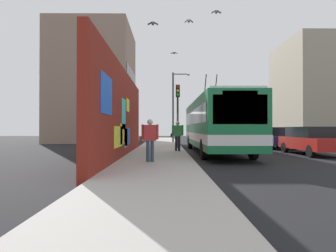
{
  "coord_description": "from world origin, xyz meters",
  "views": [
    {
      "loc": [
        -18.31,
        1.2,
        1.47
      ],
      "look_at": [
        1.6,
        1.02,
        1.66
      ],
      "focal_mm": 30.23,
      "sensor_mm": 36.0,
      "label": 1
    }
  ],
  "objects_px": {
    "parked_car_silver": "(250,135)",
    "pedestrian_near_wall": "(150,137)",
    "city_bus": "(215,123)",
    "pedestrian_at_curb": "(178,133)",
    "parked_car_red": "(311,140)",
    "parked_car_navy": "(275,137)",
    "parked_car_dark_gray": "(236,134)",
    "traffic_light": "(178,105)",
    "street_lamp": "(175,102)"
  },
  "relations": [
    {
      "from": "traffic_light",
      "to": "parked_car_silver",
      "type": "bearing_deg",
      "value": -43.85
    },
    {
      "from": "city_bus",
      "to": "pedestrian_at_curb",
      "type": "distance_m",
      "value": 2.38
    },
    {
      "from": "parked_car_red",
      "to": "traffic_light",
      "type": "bearing_deg",
      "value": 63.57
    },
    {
      "from": "parked_car_red",
      "to": "pedestrian_near_wall",
      "type": "xyz_separation_m",
      "value": [
        -4.62,
        8.82,
        0.32
      ]
    },
    {
      "from": "parked_car_red",
      "to": "pedestrian_near_wall",
      "type": "distance_m",
      "value": 9.97
    },
    {
      "from": "parked_car_navy",
      "to": "traffic_light",
      "type": "bearing_deg",
      "value": 102.25
    },
    {
      "from": "pedestrian_at_curb",
      "to": "parked_car_silver",
      "type": "bearing_deg",
      "value": -35.99
    },
    {
      "from": "pedestrian_near_wall",
      "to": "traffic_light",
      "type": "height_order",
      "value": "traffic_light"
    },
    {
      "from": "pedestrian_near_wall",
      "to": "traffic_light",
      "type": "bearing_deg",
      "value": -10.1
    },
    {
      "from": "parked_car_navy",
      "to": "street_lamp",
      "type": "relative_size",
      "value": 0.65
    },
    {
      "from": "parked_car_red",
      "to": "parked_car_silver",
      "type": "xyz_separation_m",
      "value": [
        11.3,
        0.0,
        -0.0
      ]
    },
    {
      "from": "parked_car_navy",
      "to": "parked_car_dark_gray",
      "type": "xyz_separation_m",
      "value": [
        11.4,
        0.0,
        -0.0
      ]
    },
    {
      "from": "parked_car_silver",
      "to": "pedestrian_at_curb",
      "type": "bearing_deg",
      "value": 144.01
    },
    {
      "from": "parked_car_red",
      "to": "parked_car_silver",
      "type": "bearing_deg",
      "value": 0.0
    },
    {
      "from": "parked_car_red",
      "to": "traffic_light",
      "type": "relative_size",
      "value": 1.07
    },
    {
      "from": "pedestrian_near_wall",
      "to": "street_lamp",
      "type": "distance_m",
      "value": 16.91
    },
    {
      "from": "traffic_light",
      "to": "parked_car_navy",
      "type": "bearing_deg",
      "value": -77.75
    },
    {
      "from": "city_bus",
      "to": "parked_car_dark_gray",
      "type": "xyz_separation_m",
      "value": [
        15.35,
        -5.2,
        -0.97
      ]
    },
    {
      "from": "city_bus",
      "to": "pedestrian_at_curb",
      "type": "xyz_separation_m",
      "value": [
        -0.29,
        2.28,
        -0.61
      ]
    },
    {
      "from": "pedestrian_near_wall",
      "to": "pedestrian_at_curb",
      "type": "bearing_deg",
      "value": -13.44
    },
    {
      "from": "traffic_light",
      "to": "street_lamp",
      "type": "relative_size",
      "value": 0.64
    },
    {
      "from": "pedestrian_at_curb",
      "to": "street_lamp",
      "type": "distance_m",
      "value": 11.32
    },
    {
      "from": "parked_car_dark_gray",
      "to": "pedestrian_near_wall",
      "type": "distance_m",
      "value": 23.03
    },
    {
      "from": "traffic_light",
      "to": "pedestrian_near_wall",
      "type": "bearing_deg",
      "value": 169.9
    },
    {
      "from": "parked_car_red",
      "to": "parked_car_navy",
      "type": "height_order",
      "value": "same"
    },
    {
      "from": "parked_car_silver",
      "to": "pedestrian_near_wall",
      "type": "height_order",
      "value": "pedestrian_near_wall"
    },
    {
      "from": "pedestrian_near_wall",
      "to": "traffic_light",
      "type": "xyz_separation_m",
      "value": [
        8.27,
        -1.47,
        1.93
      ]
    },
    {
      "from": "street_lamp",
      "to": "parked_car_navy",
      "type": "bearing_deg",
      "value": -132.72
    },
    {
      "from": "city_bus",
      "to": "pedestrian_near_wall",
      "type": "relative_size",
      "value": 6.94
    },
    {
      "from": "city_bus",
      "to": "traffic_light",
      "type": "xyz_separation_m",
      "value": [
        2.35,
        2.15,
        1.28
      ]
    },
    {
      "from": "parked_car_dark_gray",
      "to": "street_lamp",
      "type": "distance_m",
      "value": 9.24
    },
    {
      "from": "parked_car_silver",
      "to": "parked_car_red",
      "type": "bearing_deg",
      "value": -180.0
    },
    {
      "from": "pedestrian_near_wall",
      "to": "street_lamp",
      "type": "relative_size",
      "value": 0.25
    },
    {
      "from": "parked_car_navy",
      "to": "pedestrian_near_wall",
      "type": "height_order",
      "value": "pedestrian_near_wall"
    },
    {
      "from": "pedestrian_at_curb",
      "to": "pedestrian_near_wall",
      "type": "bearing_deg",
      "value": 166.56
    },
    {
      "from": "pedestrian_near_wall",
      "to": "city_bus",
      "type": "bearing_deg",
      "value": -31.46
    },
    {
      "from": "parked_car_red",
      "to": "pedestrian_at_curb",
      "type": "height_order",
      "value": "pedestrian_at_curb"
    },
    {
      "from": "city_bus",
      "to": "parked_car_red",
      "type": "relative_size",
      "value": 2.52
    },
    {
      "from": "city_bus",
      "to": "pedestrian_near_wall",
      "type": "xyz_separation_m",
      "value": [
        -5.92,
        3.62,
        -0.65
      ]
    },
    {
      "from": "parked_car_silver",
      "to": "parked_car_dark_gray",
      "type": "xyz_separation_m",
      "value": [
        5.34,
        0.0,
        -0.0
      ]
    },
    {
      "from": "parked_car_dark_gray",
      "to": "traffic_light",
      "type": "bearing_deg",
      "value": 150.51
    },
    {
      "from": "pedestrian_at_curb",
      "to": "parked_car_navy",
      "type": "bearing_deg",
      "value": -60.45
    },
    {
      "from": "parked_car_red",
      "to": "city_bus",
      "type": "bearing_deg",
      "value": 75.94
    },
    {
      "from": "traffic_light",
      "to": "street_lamp",
      "type": "height_order",
      "value": "street_lamp"
    },
    {
      "from": "city_bus",
      "to": "traffic_light",
      "type": "relative_size",
      "value": 2.7
    },
    {
      "from": "city_bus",
      "to": "parked_car_silver",
      "type": "bearing_deg",
      "value": -27.47
    },
    {
      "from": "city_bus",
      "to": "parked_car_silver",
      "type": "distance_m",
      "value": 11.32
    },
    {
      "from": "pedestrian_at_curb",
      "to": "traffic_light",
      "type": "relative_size",
      "value": 0.4
    },
    {
      "from": "pedestrian_at_curb",
      "to": "traffic_light",
      "type": "bearing_deg",
      "value": -2.78
    },
    {
      "from": "parked_car_red",
      "to": "street_lamp",
      "type": "height_order",
      "value": "street_lamp"
    }
  ]
}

